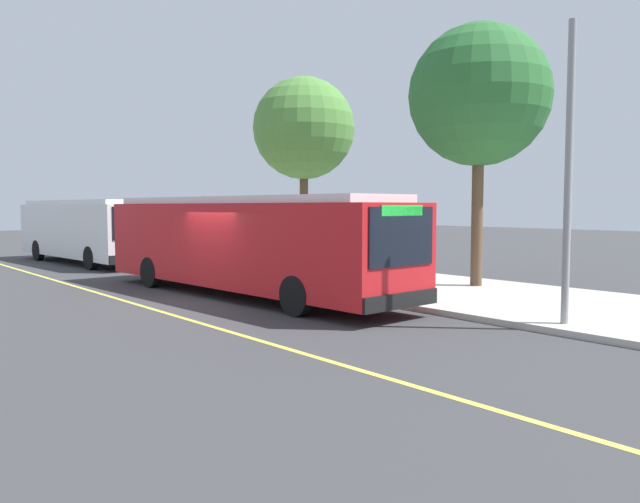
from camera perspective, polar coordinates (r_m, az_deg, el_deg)
The scene contains 12 objects.
ground_plane at distance 18.25m, azimuth -9.10°, elevation -4.33°, with size 120.00×120.00×0.00m, color #38383A.
sidewalk_curb at distance 21.85m, azimuth 4.64°, elevation -2.70°, with size 44.00×6.40×0.15m, color #B7B2A8.
lane_stripe_center at distance 17.26m, azimuth -15.44°, elevation -4.90°, with size 36.00×0.14×0.01m, color #E0D64C.
transit_bus_main at distance 18.80m, azimuth -6.84°, elevation 0.90°, with size 12.35×3.20×2.95m.
transit_bus_second at distance 31.41m, azimuth -20.40°, elevation 1.94°, with size 10.56×3.18×2.95m.
bus_shelter at distance 21.87m, azimuth 3.72°, elevation 2.15°, with size 2.90×1.60×2.48m.
waiting_bench at distance 21.70m, azimuth 4.34°, elevation -1.27°, with size 1.60×0.48×0.95m.
route_sign_post at distance 18.33m, azimuth 4.45°, elevation 1.89°, with size 0.44×0.08×2.80m.
pedestrian_commuter at distance 21.47m, azimuth -2.83°, elevation -0.02°, with size 0.24×0.40×1.69m.
street_tree_near_shelter at distance 20.77m, azimuth 14.24°, elevation 13.50°, with size 4.40×4.40×8.17m.
street_tree_upstreet at distance 26.75m, azimuth -1.48°, elevation 11.05°, with size 4.25×4.25×7.89m.
utility_pole at distance 14.37m, azimuth 21.60°, elevation 6.57°, with size 0.16×0.16×6.40m, color gray.
Camera 1 is at (15.60, -9.07, 2.66)m, focal length 35.30 mm.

